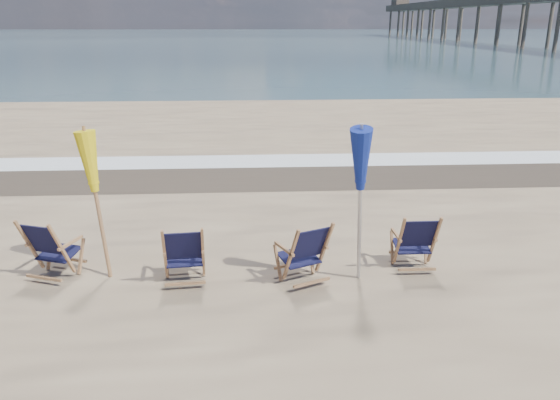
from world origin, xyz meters
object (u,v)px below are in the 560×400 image
Objects in this scene: beach_chair_2 at (325,250)px; beach_chair_3 at (434,243)px; umbrella_yellow at (94,170)px; umbrella_blue at (362,163)px; beach_chair_1 at (203,254)px; fishing_pier at (518,13)px; beach_chair_0 at (62,252)px.

beach_chair_2 is 1.04× the size of beach_chair_3.
umbrella_blue is (3.62, -0.51, 0.18)m from umbrella_yellow.
umbrella_blue is at bearing 171.22° from beach_chair_1.
beach_chair_2 is 82.00m from fishing_pier.
beach_chair_1 is at bearing -24.32° from beach_chair_2.
umbrella_yellow is at bearing -119.26° from fishing_pier.
beach_chair_1 is at bearing 176.66° from umbrella_blue.
umbrella_blue is at bearing -8.00° from umbrella_yellow.
beach_chair_3 is at bearing -116.23° from fishing_pier.
beach_chair_1 reaches higher than beach_chair_3.
beach_chair_1 is 1.70m from beach_chair_2.
umbrella_yellow reaches higher than beach_chair_3.
beach_chair_0 is at bearing -26.98° from beach_chair_2.
fishing_pier is (40.61, 72.47, 3.04)m from umbrella_yellow.
umbrella_yellow is (-4.83, 0.15, 1.14)m from beach_chair_3.
beach_chair_3 is 1.82m from umbrella_blue.
fishing_pier is at bearing -141.78° from beach_chair_2.
beach_chair_2 reaches higher than beach_chair_3.
beach_chair_0 is 5.33m from beach_chair_3.
beach_chair_3 is 4.96m from umbrella_yellow.
beach_chair_2 is 0.42× the size of umbrella_blue.
umbrella_blue is (4.13, -0.29, 1.30)m from beach_chair_0.
beach_chair_3 is 0.01× the size of fishing_pier.
beach_chair_0 is 83.61m from fishing_pier.
umbrella_yellow is at bearing -1.52° from beach_chair_3.
umbrella_yellow is at bearing -20.05° from beach_chair_1.
umbrella_blue reaches higher than beach_chair_0.
beach_chair_3 is at bearing 178.62° from beach_chair_1.
beach_chair_2 is at bearing 8.13° from beach_chair_3.
umbrella_yellow is at bearing 172.00° from umbrella_blue.
beach_chair_0 is at bearing -156.12° from umbrella_yellow.
umbrella_yellow is (0.50, 0.22, 1.12)m from beach_chair_0.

